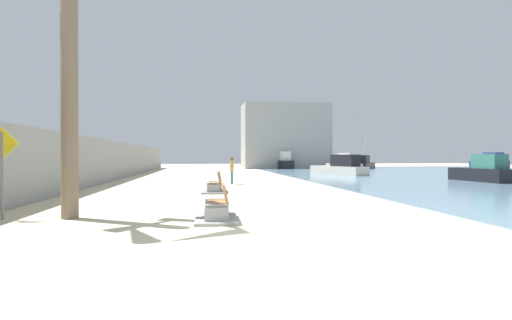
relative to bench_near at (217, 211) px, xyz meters
name	(u,v)px	position (x,y,z in m)	size (l,w,h in m)	color
ground_plane	(218,181)	(0.64, 15.82, -0.23)	(120.00, 120.00, 0.00)	beige
seawall	(102,161)	(-6.86, 15.82, 1.14)	(0.80, 64.00, 2.75)	gray
bench_near	(217,211)	(0.00, 0.00, 0.00)	(1.14, 2.12, 0.98)	gray
bench_far	(215,187)	(0.19, 7.96, 0.00)	(1.27, 2.19, 0.98)	gray
person_walking	(232,168)	(1.37, 13.13, 0.75)	(0.27, 0.51, 1.68)	teal
boat_distant	(490,164)	(32.84, 30.79, 0.60)	(2.20, 4.33, 2.12)	navy
boat_nearest	(340,167)	(11.85, 23.15, 0.46)	(3.62, 6.52, 1.81)	beige
boat_outer	(483,171)	(17.96, 12.93, 0.46)	(1.62, 4.75, 1.80)	black
boat_far_right	(344,164)	(16.47, 34.33, 0.54)	(2.36, 6.58, 2.06)	beige
boat_far_left	(283,162)	(10.38, 41.09, 0.64)	(2.28, 4.79, 2.29)	black
boat_mid_bay	(365,164)	(21.62, 40.30, 0.47)	(5.19, 6.61, 5.11)	black
pedestrian_sign	(2,162)	(-5.72, 0.82, 1.30)	(0.85, 0.08, 2.47)	slate
harbor_building	(285,137)	(11.22, 43.82, 4.28)	(12.00, 6.00, 9.02)	#9E9E99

